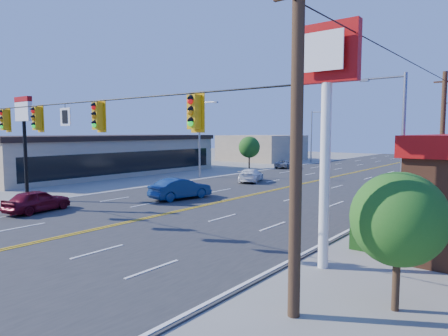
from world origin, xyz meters
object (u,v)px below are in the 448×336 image
Objects in this scene: pizza_hut_sign at (24,126)px; signal_span at (50,130)px; car_blue at (180,189)px; kfc_pylon at (327,96)px; car_silver at (285,164)px; car_magenta at (37,202)px; car_white at (251,176)px.

signal_span is at bearing -20.19° from pizza_hut_sign.
pizza_hut_sign is at bearing 51.68° from car_blue.
car_silver is at bearing 121.58° from kfc_pylon.
car_magenta is 9.26m from car_blue.
car_white is at bearing 98.83° from car_silver.
car_blue is at bearing 76.47° from car_white.
signal_span reaches higher than car_blue.
signal_span is 5.39× the size of car_blue.
pizza_hut_sign is 1.74× the size of car_magenta.
car_silver is (-4.54, 14.59, -0.09)m from car_white.
car_blue is 1.04× the size of car_white.
car_magenta is at bearing 78.34° from car_blue.
car_white is (-4.50, 22.20, -4.25)m from signal_span.
car_blue reaches higher than car_silver.
kfc_pylon is at bearing 108.87° from car_white.
kfc_pylon is 2.18× the size of car_silver.
kfc_pylon is 38.88m from car_silver.
car_blue is 11.29m from car_white.
kfc_pylon reaches higher than car_silver.
signal_span is at bearing 95.36° from car_silver.
car_blue is at bearing 104.65° from signal_span.
car_white is (-1.62, 11.17, -0.11)m from car_blue.
pizza_hut_sign reaches higher than car_blue.
pizza_hut_sign is at bearing 78.34° from car_silver.
kfc_pylon is 1.95× the size of car_white.
signal_span is 6.18× the size of car_magenta.
car_blue is at bearing 41.31° from pizza_hut_sign.
car_white is 15.28m from car_silver.
kfc_pylon is 22.02m from pizza_hut_sign.
pizza_hut_sign is at bearing 159.81° from signal_span.
car_silver is at bearing 103.80° from signal_span.
pizza_hut_sign reaches higher than car_white.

